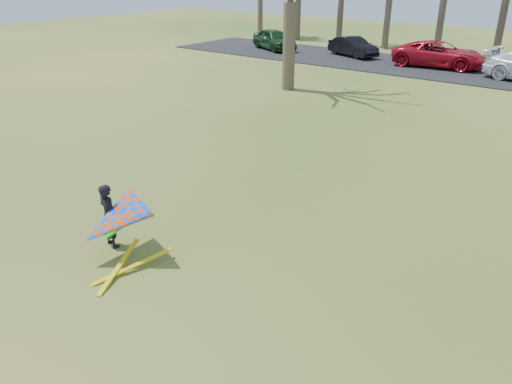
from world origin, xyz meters
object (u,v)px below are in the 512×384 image
Objects in this scene: kite_flyer at (112,221)px; car_1 at (353,47)px; car_0 at (274,39)px; car_2 at (439,54)px.

car_1 is at bearing 107.17° from kite_flyer.
car_1 is 27.72m from kite_flyer.
kite_flyer reaches higher than car_1.
car_1 is at bearing -56.95° from car_0.
kite_flyer is at bearing -126.24° from car_0.
car_2 is (12.10, 0.56, 0.03)m from car_0.
car_2 is 26.24m from kite_flyer.
kite_flyer is at bearing 178.75° from car_2.
car_1 is 1.64× the size of kite_flyer.
kite_flyer is at bearing -141.06° from car_1.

